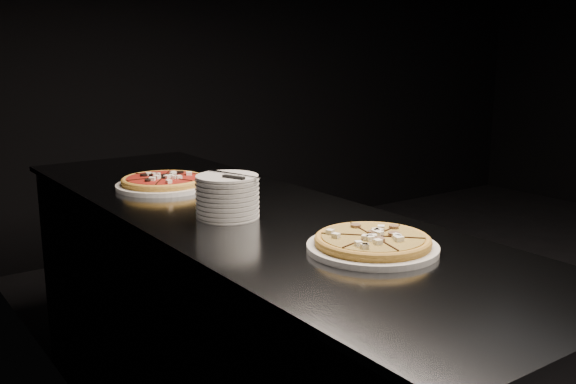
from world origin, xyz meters
TOP-DOWN VIEW (x-y plane):
  - floor at (0.00, 0.00)m, footprint 5.00×5.00m
  - wall_left at (-2.50, 0.00)m, footprint 0.02×5.00m
  - wall_back at (0.00, 2.50)m, footprint 5.00×0.02m
  - counter at (-2.13, 0.00)m, footprint 0.74×2.44m
  - pizza_mushroom at (-2.08, -0.59)m, footprint 0.37×0.37m
  - pizza_tomato at (-2.20, 0.45)m, footprint 0.36×0.36m
  - plate_stack at (-2.22, -0.06)m, footprint 0.20×0.20m
  - cutlery at (-2.21, -0.08)m, footprint 0.07×0.21m
  - ramekin at (-2.05, 0.16)m, footprint 0.08×0.08m

SIDE VIEW (x-z plane):
  - floor at x=0.00m, z-range 0.00..0.00m
  - counter at x=-2.13m, z-range 0.00..0.92m
  - pizza_mushroom at x=-2.08m, z-range 0.92..0.96m
  - pizza_tomato at x=-2.20m, z-range 0.92..0.96m
  - ramekin at x=-2.05m, z-range 0.92..0.99m
  - plate_stack at x=-2.22m, z-range 0.92..1.05m
  - cutlery at x=-2.21m, z-range 1.05..1.06m
  - wall_left at x=-2.50m, z-range 0.00..2.80m
  - wall_back at x=0.00m, z-range 0.00..2.80m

